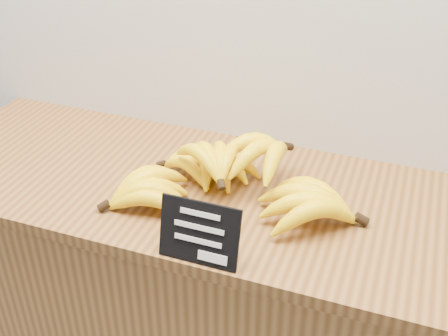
% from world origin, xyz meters
% --- Properties ---
extents(counter, '(1.29, 0.50, 0.90)m').
position_xyz_m(counter, '(0.08, 2.75, 0.45)').
color(counter, '#9C6932').
rests_on(counter, ground).
extents(counter_top, '(1.57, 0.54, 0.03)m').
position_xyz_m(counter_top, '(0.08, 2.75, 0.92)').
color(counter_top, brown).
rests_on(counter_top, counter).
extents(chalkboard_sign, '(0.16, 0.04, 0.13)m').
position_xyz_m(chalkboard_sign, '(0.10, 2.51, 0.99)').
color(chalkboard_sign, black).
rests_on(chalkboard_sign, counter_top).
extents(banana_pile, '(0.57, 0.34, 0.12)m').
position_xyz_m(banana_pile, '(0.09, 2.73, 0.98)').
color(banana_pile, yellow).
rests_on(banana_pile, counter_top).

